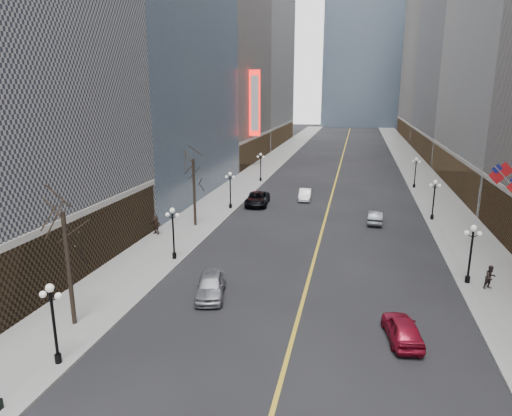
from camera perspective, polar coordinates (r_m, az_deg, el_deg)
The scene contains 25 objects.
sidewalk_east at distance 76.77m, azimuth 20.45°, elevation 2.90°, with size 6.00×230.00×0.15m, color gray.
sidewalk_west at distance 77.90m, azimuth -0.40°, elevation 3.96°, with size 6.00×230.00×0.15m, color gray.
lane_line at distance 85.91m, azimuth 10.29°, elevation 4.67°, with size 0.25×200.00×0.02m, color gold.
bldg_east_c at distance 114.31m, azimuth 27.42°, elevation 17.89°, with size 26.60×40.60×48.80m.
bldg_east_d at distance 156.92m, azimuth 23.69°, elevation 19.47°, with size 26.60×46.60×62.80m.
bldg_west_c at distance 98.06m, azimuth -7.75°, elevation 20.72°, with size 26.60×30.60×50.80m.
bldg_west_d at distance 131.80m, azimuth -2.40°, elevation 23.99°, with size 26.60×38.60×72.80m.
streetlamp_east_1 at distance 37.48m, azimuth 25.32°, elevation -4.54°, with size 1.26×0.44×4.52m.
streetlamp_east_2 at distance 54.56m, azimuth 21.37°, elevation 1.47°, with size 1.26×0.44×4.52m.
streetlamp_east_3 at distance 72.10m, azimuth 19.32°, elevation 4.59°, with size 1.26×0.44×4.52m.
streetlamp_west_0 at distance 26.43m, azimuth -24.04°, elevation -12.18°, with size 1.26×0.44×4.52m.
streetlamp_west_1 at distance 39.40m, azimuth -10.33°, elevation -2.47°, with size 1.26×0.44×4.52m.
streetlamp_west_2 at distance 55.90m, azimuth -3.24°, elevation 2.74°, with size 1.26×0.44×4.52m.
streetlamp_west_3 at distance 73.11m, azimuth 0.58°, elevation 5.52°, with size 1.26×0.44×4.52m.
flag_5 at distance 43.97m, azimuth 28.48°, elevation 3.64°, with size 2.87×0.12×2.87m.
theatre_marquee at distance 86.81m, azimuth -0.14°, elevation 12.96°, with size 2.00×0.55×12.00m.
tree_west_near at distance 29.22m, azimuth -22.81°, elevation -2.51°, with size 3.60×3.60×7.92m.
tree_west_far at distance 48.33m, azimuth -7.82°, elevation 4.81°, with size 3.60×3.60×7.92m.
car_nb_near at distance 32.95m, azimuth -5.70°, elevation -9.57°, with size 1.96×4.87×1.66m, color #A2A4AA.
car_nb_mid at distance 61.49m, azimuth 6.14°, elevation 1.68°, with size 1.55×4.43×1.46m, color white.
car_nb_far at distance 58.30m, azimuth 0.17°, elevation 1.16°, with size 2.73×5.93×1.65m, color black.
car_sb_mid at distance 28.77m, azimuth 17.83°, elevation -14.17°, with size 1.76×4.38×1.49m, color maroon.
car_sb_far at distance 52.03m, azimuth 14.72°, elevation -1.08°, with size 1.53×4.37×1.44m, color #464A4D.
ped_east_walk at distance 37.63m, azimuth 27.25°, elevation -7.70°, with size 0.87×0.48×1.79m, color black.
ped_west_far at distance 47.11m, azimuth -12.41°, elevation -2.06°, with size 1.77×0.51×1.90m, color #31231B.
Camera 1 is at (3.13, -4.68, 14.17)m, focal length 32.00 mm.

